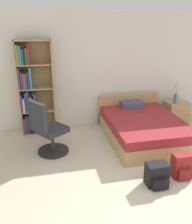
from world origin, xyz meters
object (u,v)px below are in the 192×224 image
bed (142,127)px  backpack_red (182,166)px  backpack_black (157,175)px  table_lamp (177,85)px  office_chair (48,131)px  water_bottle (175,99)px  nightstand (176,111)px  bookshelf (32,91)px

bed → backpack_red: (0.07, -1.48, -0.05)m
backpack_red → backpack_black: 0.50m
bed → table_lamp: bearing=30.7°
bed → backpack_black: bearing=-104.3°
office_chair → water_bottle: office_chair is taller
nightstand → backpack_red: size_ratio=1.28×
nightstand → water_bottle: water_bottle is taller
table_lamp → backpack_red: (-1.03, -2.14, -0.75)m
table_lamp → bookshelf: bearing=177.9°
nightstand → backpack_red: nightstand is taller
bookshelf → nightstand: bearing=-1.5°
nightstand → backpack_red: 2.44m
office_chair → water_bottle: (3.02, 0.87, 0.15)m
nightstand → table_lamp: size_ratio=0.97×
bed → backpack_red: bearing=-87.1°
office_chair → bed: bearing=8.1°
bookshelf → office_chair: bearing=-75.7°
table_lamp → backpack_black: bearing=-123.8°
bookshelf → bed: size_ratio=1.01×
nightstand → backpack_black: nightstand is taller
water_bottle → backpack_black: (-1.45, -2.18, -0.44)m
backpack_red → bed: bearing=92.9°
nightstand → office_chair: bearing=-162.9°
office_chair → backpack_red: bearing=-30.3°
backpack_black → bookshelf: bearing=127.8°
office_chair → table_lamp: (3.08, 0.94, 0.47)m
bookshelf → backpack_red: (2.32, -2.26, -0.76)m
backpack_black → nightstand: bearing=55.3°
table_lamp → water_bottle: size_ratio=2.30×
bookshelf → nightstand: bookshelf is taller
water_bottle → office_chair: bearing=-164.0°
nightstand → backpack_black: size_ratio=1.43×
bookshelf → nightstand: 3.50m
bed → office_chair: office_chair is taller
office_chair → water_bottle: bearing=16.0°
backpack_red → nightstand: bearing=63.1°
bookshelf → backpack_black: 3.10m
backpack_black → bed: bearing=75.7°
office_chair → nightstand: 3.31m
bookshelf → office_chair: 1.20m
office_chair → nightstand: bearing=17.1°
bookshelf → backpack_black: bookshelf is taller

